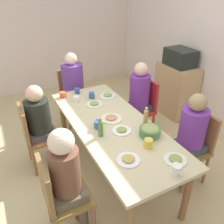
{
  "coord_description": "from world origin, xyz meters",
  "views": [
    {
      "loc": [
        2.02,
        -1.05,
        2.21
      ],
      "look_at": [
        0.0,
        0.0,
        0.89
      ],
      "focal_mm": 37.59,
      "sensor_mm": 36.0,
      "label": 1
    }
  ],
  "objects": [
    {
      "name": "side_cabinet",
      "position": [
        -0.84,
        1.72,
        0.45
      ],
      "size": [
        0.7,
        0.44,
        0.9
      ],
      "primitive_type": "cube",
      "color": "tan",
      "rests_on": "ground_plane"
    },
    {
      "name": "chair_3",
      "position": [
        0.53,
        0.81,
        0.51
      ],
      "size": [
        0.4,
        0.4,
        0.9
      ],
      "color": "olive",
      "rests_on": "ground_plane"
    },
    {
      "name": "cup_0",
      "position": [
        0.01,
        -0.18,
        0.78
      ],
      "size": [
        0.12,
        0.09,
        0.09
      ],
      "color": "#3A5D9D",
      "rests_on": "dining_table"
    },
    {
      "name": "chair_2",
      "position": [
        -1.44,
        0.0,
        0.51
      ],
      "size": [
        0.4,
        0.4,
        0.9
      ],
      "color": "brown",
      "rests_on": "ground_plane"
    },
    {
      "name": "cup_3",
      "position": [
        0.96,
        0.12,
        0.78
      ],
      "size": [
        0.12,
        0.09,
        0.09
      ],
      "color": "white",
      "rests_on": "dining_table"
    },
    {
      "name": "dining_table",
      "position": [
        0.0,
        0.0,
        0.66
      ],
      "size": [
        2.12,
        0.85,
        0.74
      ],
      "color": "#C2B78F",
      "rests_on": "ground_plane"
    },
    {
      "name": "bottle_1",
      "position": [
        0.16,
        -0.22,
        0.84
      ],
      "size": [
        0.05,
        0.05,
        0.21
      ],
      "color": "#47753A",
      "rests_on": "dining_table"
    },
    {
      "name": "wall_left",
      "position": [
        -3.06,
        0.0,
        1.3
      ],
      "size": [
        0.12,
        4.15,
        2.6
      ],
      "primitive_type": "cube",
      "color": "silver",
      "rests_on": "ground_plane"
    },
    {
      "name": "ground_plane",
      "position": [
        0.0,
        0.0,
        0.0
      ],
      "size": [
        7.2,
        7.2,
        0.0
      ],
      "primitive_type": "plane",
      "color": "tan"
    },
    {
      "name": "person_2",
      "position": [
        -1.35,
        0.0,
        0.73
      ],
      "size": [
        0.34,
        0.34,
        1.21
      ],
      "color": "#414739",
      "rests_on": "ground_plane"
    },
    {
      "name": "person_1",
      "position": [
        -0.53,
        -0.71,
        0.69
      ],
      "size": [
        0.3,
        0.3,
        1.15
      ],
      "color": "#364642",
      "rests_on": "ground_plane"
    },
    {
      "name": "person_3",
      "position": [
        0.53,
        0.71,
        0.7
      ],
      "size": [
        0.3,
        0.3,
        1.17
      ],
      "color": "#434148",
      "rests_on": "ground_plane"
    },
    {
      "name": "chair_0",
      "position": [
        0.53,
        -0.81,
        0.51
      ],
      "size": [
        0.4,
        0.4,
        0.9
      ],
      "color": "olive",
      "rests_on": "ground_plane"
    },
    {
      "name": "chair_1",
      "position": [
        -0.53,
        -0.81,
        0.51
      ],
      "size": [
        0.4,
        0.4,
        0.9
      ],
      "color": "#945C2E",
      "rests_on": "ground_plane"
    },
    {
      "name": "cup_4",
      "position": [
        -0.94,
        -0.08,
        0.77
      ],
      "size": [
        0.11,
        0.08,
        0.08
      ],
      "color": "#375096",
      "rests_on": "dining_table"
    },
    {
      "name": "chair_4",
      "position": [
        -0.53,
        0.81,
        0.51
      ],
      "size": [
        0.4,
        0.4,
        0.9
      ],
      "color": "#AD2B28",
      "rests_on": "ground_plane"
    },
    {
      "name": "cup_5",
      "position": [
        -0.92,
        -0.3,
        0.77
      ],
      "size": [
        0.12,
        0.09,
        0.07
      ],
      "color": "#D55533",
      "rests_on": "dining_table"
    },
    {
      "name": "person_4",
      "position": [
        -0.53,
        0.71,
        0.71
      ],
      "size": [
        0.3,
        0.3,
        1.2
      ],
      "color": "#364648",
      "rests_on": "ground_plane"
    },
    {
      "name": "plate_4",
      "position": [
        -0.65,
        0.27,
        0.75
      ],
      "size": [
        0.22,
        0.22,
        0.04
      ],
      "color": "silver",
      "rests_on": "dining_table"
    },
    {
      "name": "cup_6",
      "position": [
        0.55,
        0.12,
        0.78
      ],
      "size": [
        0.12,
        0.09,
        0.09
      ],
      "color": "gold",
      "rests_on": "dining_table"
    },
    {
      "name": "microwave",
      "position": [
        -0.84,
        1.72,
        1.04
      ],
      "size": [
        0.48,
        0.36,
        0.28
      ],
      "primitive_type": "cube",
      "color": "black",
      "rests_on": "side_cabinet"
    },
    {
      "name": "plate_5",
      "position": [
        0.83,
        0.23,
        0.75
      ],
      "size": [
        0.21,
        0.21,
        0.04
      ],
      "color": "silver",
      "rests_on": "dining_table"
    },
    {
      "name": "person_0",
      "position": [
        0.53,
        -0.71,
        0.71
      ],
      "size": [
        0.3,
        0.3,
        1.19
      ],
      "color": "brown",
      "rests_on": "ground_plane"
    },
    {
      "name": "cup_2",
      "position": [
        -0.7,
        0.05,
        0.78
      ],
      "size": [
        0.12,
        0.08,
        0.08
      ],
      "color": "#375F96",
      "rests_on": "dining_table"
    },
    {
      "name": "plate_0",
      "position": [
        -0.08,
        0.03,
        0.75
      ],
      "size": [
        0.25,
        0.25,
        0.04
      ],
      "color": "silver",
      "rests_on": "dining_table"
    },
    {
      "name": "cup_1",
      "position": [
        -0.71,
        -0.17,
        0.77
      ],
      "size": [
        0.11,
        0.08,
        0.07
      ],
      "color": "white",
      "rests_on": "dining_table"
    },
    {
      "name": "plate_2",
      "position": [
        0.19,
        0.02,
        0.75
      ],
      "size": [
        0.21,
        0.21,
        0.04
      ],
      "color": "white",
      "rests_on": "dining_table"
    },
    {
      "name": "plate_3",
      "position": [
        0.63,
        -0.16,
        0.75
      ],
      "size": [
        0.22,
        0.22,
        0.04
      ],
      "color": "white",
      "rests_on": "dining_table"
    },
    {
      "name": "plate_1",
      "position": [
        -0.5,
        -0.0,
        0.75
      ],
      "size": [
        0.21,
        0.21,
        0.04
      ],
      "color": "silver",
      "rests_on": "dining_table"
    },
    {
      "name": "bottle_0",
      "position": [
        0.22,
        0.31,
        0.85
      ],
      "size": [
        0.05,
        0.05,
        0.23
      ],
      "color": "tan",
      "rests_on": "dining_table"
    },
    {
      "name": "bowl_0",
      "position": [
        0.39,
        0.25,
        0.79
      ],
      "size": [
        0.23,
        0.23,
        0.11
      ],
      "color": "#487646",
      "rests_on": "dining_table"
    }
  ]
}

